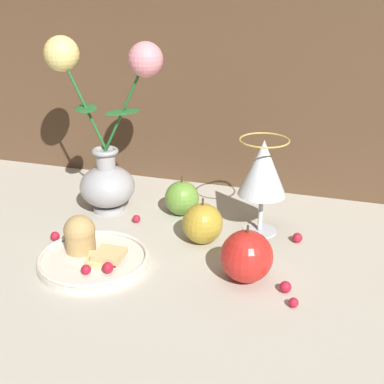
{
  "coord_description": "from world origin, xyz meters",
  "views": [
    {
      "loc": [
        0.3,
        -0.75,
        0.44
      ],
      "look_at": [
        0.06,
        0.01,
        0.1
      ],
      "focal_mm": 50.0,
      "sensor_mm": 36.0,
      "label": 1
    }
  ],
  "objects_px": {
    "vase": "(105,145)",
    "apple_at_table_edge": "(203,223)",
    "apple_beside_vase": "(181,198)",
    "plate_with_pastries": "(90,252)",
    "wine_glass": "(263,171)",
    "apple_near_glass": "(247,256)"
  },
  "relations": [
    {
      "from": "vase",
      "to": "apple_at_table_edge",
      "type": "distance_m",
      "value": 0.24
    },
    {
      "from": "apple_beside_vase",
      "to": "plate_with_pastries",
      "type": "bearing_deg",
      "value": -110.65
    },
    {
      "from": "apple_at_table_edge",
      "to": "apple_beside_vase",
      "type": "bearing_deg",
      "value": 126.12
    },
    {
      "from": "wine_glass",
      "to": "apple_beside_vase",
      "type": "height_order",
      "value": "wine_glass"
    },
    {
      "from": "plate_with_pastries",
      "to": "wine_glass",
      "type": "height_order",
      "value": "wine_glass"
    },
    {
      "from": "vase",
      "to": "apple_beside_vase",
      "type": "relative_size",
      "value": 4.2
    },
    {
      "from": "vase",
      "to": "plate_with_pastries",
      "type": "height_order",
      "value": "vase"
    },
    {
      "from": "apple_beside_vase",
      "to": "apple_near_glass",
      "type": "bearing_deg",
      "value": -49.07
    },
    {
      "from": "vase",
      "to": "wine_glass",
      "type": "height_order",
      "value": "vase"
    },
    {
      "from": "plate_with_pastries",
      "to": "apple_at_table_edge",
      "type": "relative_size",
      "value": 2.16
    },
    {
      "from": "wine_glass",
      "to": "apple_at_table_edge",
      "type": "height_order",
      "value": "wine_glass"
    },
    {
      "from": "apple_at_table_edge",
      "to": "apple_near_glass",
      "type": "bearing_deg",
      "value": -44.86
    },
    {
      "from": "vase",
      "to": "plate_with_pastries",
      "type": "relative_size",
      "value": 1.85
    },
    {
      "from": "plate_with_pastries",
      "to": "apple_at_table_edge",
      "type": "bearing_deg",
      "value": 38.29
    },
    {
      "from": "plate_with_pastries",
      "to": "apple_beside_vase",
      "type": "bearing_deg",
      "value": 69.35
    },
    {
      "from": "apple_at_table_edge",
      "to": "plate_with_pastries",
      "type": "bearing_deg",
      "value": -141.71
    },
    {
      "from": "apple_near_glass",
      "to": "apple_at_table_edge",
      "type": "bearing_deg",
      "value": 135.14
    },
    {
      "from": "vase",
      "to": "apple_at_table_edge",
      "type": "xyz_separation_m",
      "value": [
        0.21,
        -0.07,
        -0.1
      ]
    },
    {
      "from": "wine_glass",
      "to": "apple_near_glass",
      "type": "relative_size",
      "value": 1.88
    },
    {
      "from": "vase",
      "to": "plate_with_pastries",
      "type": "distance_m",
      "value": 0.23
    },
    {
      "from": "wine_glass",
      "to": "apple_at_table_edge",
      "type": "bearing_deg",
      "value": -141.21
    },
    {
      "from": "apple_beside_vase",
      "to": "apple_at_table_edge",
      "type": "xyz_separation_m",
      "value": [
        0.07,
        -0.1,
        0.0
      ]
    }
  ]
}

